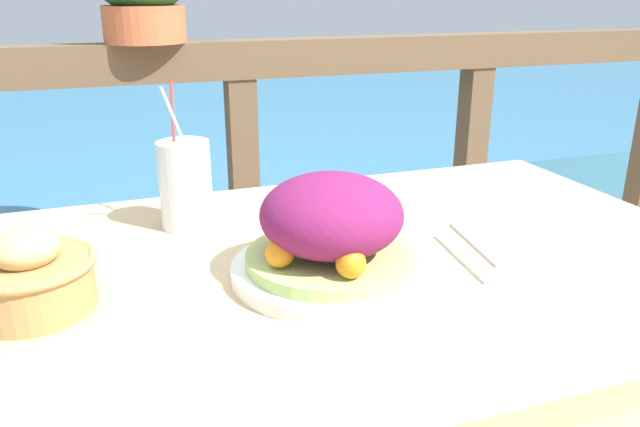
{
  "coord_description": "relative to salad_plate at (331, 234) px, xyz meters",
  "views": [
    {
      "loc": [
        -0.33,
        -0.81,
        1.1
      ],
      "look_at": [
        -0.03,
        0.05,
        0.77
      ],
      "focal_mm": 35.0,
      "sensor_mm": 36.0,
      "label": 1
    }
  ],
  "objects": [
    {
      "name": "railing_fence",
      "position": [
        0.05,
        0.77,
        -0.09
      ],
      "size": [
        2.8,
        0.08,
        0.98
      ],
      "color": "brown",
      "rests_on": "ground_plane"
    },
    {
      "name": "sea_backdrop",
      "position": [
        0.05,
        3.27,
        -0.56
      ],
      "size": [
        12.0,
        4.0,
        0.43
      ],
      "color": "teal",
      "rests_on": "ground_plane"
    },
    {
      "name": "bread_basket",
      "position": [
        -0.4,
        0.04,
        -0.02
      ],
      "size": [
        0.17,
        0.17,
        0.11
      ],
      "color": "#AD7F47",
      "rests_on": "patio_table"
    },
    {
      "name": "knife",
      "position": [
        0.26,
        0.03,
        -0.06
      ],
      "size": [
        0.04,
        0.18,
        0.0
      ],
      "color": "silver",
      "rests_on": "patio_table"
    },
    {
      "name": "drink_glass",
      "position": [
        -0.16,
        0.27,
        0.01
      ],
      "size": [
        0.09,
        0.09,
        0.25
      ],
      "color": "silver",
      "rests_on": "patio_table"
    },
    {
      "name": "fork",
      "position": [
        0.21,
        -0.01,
        -0.06
      ],
      "size": [
        0.04,
        0.18,
        0.0
      ],
      "color": "silver",
      "rests_on": "patio_table"
    },
    {
      "name": "salad_plate",
      "position": [
        0.0,
        0.0,
        0.0
      ],
      "size": [
        0.29,
        0.29,
        0.15
      ],
      "color": "white",
      "rests_on": "patio_table"
    },
    {
      "name": "patio_table",
      "position": [
        0.05,
        0.05,
        -0.16
      ],
      "size": [
        1.22,
        0.8,
        0.71
      ],
      "color": "tan",
      "rests_on": "ground_plane"
    }
  ]
}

